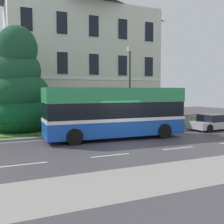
{
  "coord_description": "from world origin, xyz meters",
  "views": [
    {
      "loc": [
        -7.18,
        -13.56,
        3.1
      ],
      "look_at": [
        0.51,
        3.62,
        1.62
      ],
      "focal_mm": 43.68,
      "sensor_mm": 36.0,
      "label": 1
    }
  ],
  "objects_px": {
    "georgian_townhouse": "(81,53)",
    "parked_hatchback_00": "(213,122)",
    "single_decker_bus": "(115,112)",
    "evergreen_tree": "(19,90)",
    "street_lamp_post": "(130,82)"
  },
  "relations": [
    {
      "from": "georgian_townhouse",
      "to": "parked_hatchback_00",
      "type": "bearing_deg",
      "value": -59.48
    },
    {
      "from": "georgian_townhouse",
      "to": "single_decker_bus",
      "type": "xyz_separation_m",
      "value": [
        -1.66,
        -12.48,
        -5.42
      ]
    },
    {
      "from": "evergreen_tree",
      "to": "street_lamp_post",
      "type": "xyz_separation_m",
      "value": [
        7.85,
        -2.57,
        0.59
      ]
    },
    {
      "from": "georgian_townhouse",
      "to": "street_lamp_post",
      "type": "distance_m",
      "value": 10.36
    },
    {
      "from": "evergreen_tree",
      "to": "street_lamp_post",
      "type": "bearing_deg",
      "value": -18.13
    },
    {
      "from": "parked_hatchback_00",
      "to": "georgian_townhouse",
      "type": "bearing_deg",
      "value": -61.79
    },
    {
      "from": "street_lamp_post",
      "to": "parked_hatchback_00",
      "type": "bearing_deg",
      "value": -19.98
    },
    {
      "from": "evergreen_tree",
      "to": "single_decker_bus",
      "type": "bearing_deg",
      "value": -44.54
    },
    {
      "from": "evergreen_tree",
      "to": "single_decker_bus",
      "type": "distance_m",
      "value": 7.68
    },
    {
      "from": "evergreen_tree",
      "to": "street_lamp_post",
      "type": "height_order",
      "value": "evergreen_tree"
    },
    {
      "from": "georgian_townhouse",
      "to": "evergreen_tree",
      "type": "relative_size",
      "value": 1.93
    },
    {
      "from": "georgian_townhouse",
      "to": "parked_hatchback_00",
      "type": "height_order",
      "value": "georgian_townhouse"
    },
    {
      "from": "evergreen_tree",
      "to": "single_decker_bus",
      "type": "xyz_separation_m",
      "value": [
        5.38,
        -5.29,
        -1.44
      ]
    },
    {
      "from": "evergreen_tree",
      "to": "parked_hatchback_00",
      "type": "distance_m",
      "value": 15.16
    },
    {
      "from": "evergreen_tree",
      "to": "street_lamp_post",
      "type": "relative_size",
      "value": 1.26
    }
  ]
}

